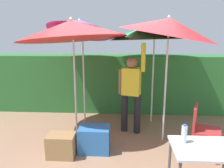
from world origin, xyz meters
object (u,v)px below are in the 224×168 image
umbrella_navy (81,27)px  umbrella_yellow (154,31)px  person_vendor (131,89)px  umbrella_rainbow (169,27)px  bottle_water (184,134)px  cooler_box (94,139)px  folding_table (205,154)px  crate_cardboard (61,145)px  umbrella_orange (72,30)px  chair_plastic (202,128)px

umbrella_navy → umbrella_yellow: bearing=0.1°
umbrella_navy → person_vendor: 1.79m
umbrella_rainbow → bottle_water: (-0.03, -1.57, -1.31)m
bottle_water → person_vendor: bearing=107.5°
umbrella_yellow → cooler_box: size_ratio=4.32×
umbrella_rainbow → folding_table: 2.27m
umbrella_yellow → cooler_box: 2.63m
crate_cardboard → bottle_water: (1.80, -0.84, 0.67)m
umbrella_orange → chair_plastic: size_ratio=2.77×
person_vendor → folding_table: size_ratio=2.35×
chair_plastic → cooler_box: size_ratio=1.65×
umbrella_orange → umbrella_yellow: size_ratio=1.06×
umbrella_rainbow → umbrella_orange: bearing=175.3°
umbrella_rainbow → folding_table: (0.21, -1.67, -1.51)m
umbrella_yellow → crate_cardboard: 3.03m
umbrella_navy → chair_plastic: 3.21m
person_vendor → chair_plastic: person_vendor is taller
chair_plastic → cooler_box: 1.87m
umbrella_yellow → person_vendor: (-0.50, -0.59, -1.16)m
umbrella_orange → person_vendor: (1.15, 0.17, -1.19)m
chair_plastic → folding_table: 1.16m
chair_plastic → cooler_box: chair_plastic is taller
umbrella_orange → umbrella_navy: (0.03, 0.76, 0.07)m
cooler_box → umbrella_rainbow: bearing=21.9°
cooler_box → bottle_water: 1.76m
umbrella_yellow → bottle_water: size_ratio=9.74×
umbrella_orange → crate_cardboard: bearing=-93.8°
umbrella_yellow → bottle_water: bearing=-87.8°
folding_table → bottle_water: (-0.24, 0.10, 0.21)m
umbrella_rainbow → cooler_box: bearing=-158.1°
umbrella_rainbow → umbrella_navy: 1.97m
person_vendor → umbrella_navy: bearing=152.5°
umbrella_yellow → chair_plastic: umbrella_yellow is taller
person_vendor → crate_cardboard: bearing=-138.9°
umbrella_rainbow → umbrella_orange: 1.78m
umbrella_orange → bottle_water: bearing=-44.6°
umbrella_orange → bottle_water: (1.74, -1.72, -1.26)m
person_vendor → chair_plastic: (1.18, -0.90, -0.42)m
chair_plastic → bottle_water: bottle_water is taller
umbrella_navy → chair_plastic: umbrella_navy is taller
umbrella_navy → chair_plastic: (2.30, -1.48, -1.69)m
umbrella_navy → bottle_water: (1.72, -2.47, -1.33)m
umbrella_rainbow → chair_plastic: 1.84m
umbrella_rainbow → cooler_box: size_ratio=4.61×
person_vendor → chair_plastic: size_ratio=2.11×
umbrella_yellow → umbrella_navy: bearing=-179.9°
umbrella_yellow → crate_cardboard: size_ratio=5.03×
chair_plastic → crate_cardboard: size_ratio=1.92×
umbrella_navy → person_vendor: bearing=-27.5°
umbrella_yellow → crate_cardboard: umbrella_yellow is taller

